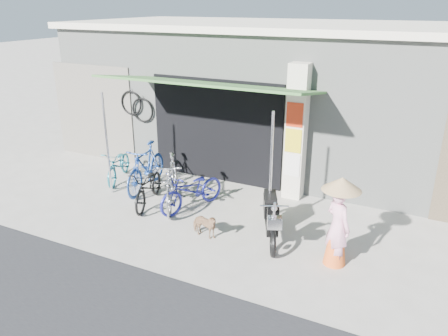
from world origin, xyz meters
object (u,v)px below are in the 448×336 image
at_px(bike_blue, 146,167).
at_px(nun, 338,222).
at_px(moped, 271,216).
at_px(street_dog, 204,225).
at_px(bike_teal, 119,165).
at_px(bike_silver, 172,182).
at_px(bike_black, 149,187).
at_px(bike_navy, 192,190).

bearing_deg(bike_blue, nun, -22.82).
distance_m(moped, nun, 1.38).
height_order(street_dog, moped, moped).
bearing_deg(bike_teal, bike_silver, -39.60).
relative_size(bike_black, nun, 1.01).
xyz_separation_m(bike_teal, moped, (4.37, -1.01, 0.04)).
relative_size(street_dog, nun, 0.37).
bearing_deg(bike_navy, moped, 8.76).
relative_size(bike_silver, moped, 1.14).
bearing_deg(bike_navy, bike_blue, -175.64).
bearing_deg(bike_teal, street_dog, -46.40).
distance_m(bike_teal, bike_blue, 0.97).
bearing_deg(bike_silver, bike_black, 169.74).
bearing_deg(bike_black, bike_blue, 112.41).
bearing_deg(street_dog, bike_silver, 60.78).
distance_m(bike_teal, street_dog, 3.60).
height_order(bike_black, nun, nun).
relative_size(bike_blue, moped, 1.13).
distance_m(bike_black, bike_silver, 0.54).
bearing_deg(bike_blue, bike_black, -59.33).
xyz_separation_m(street_dog, moped, (1.12, 0.54, 0.19)).
height_order(bike_teal, bike_silver, bike_silver).
relative_size(bike_silver, nun, 1.17).
distance_m(bike_blue, bike_silver, 1.16).
bearing_deg(nun, street_dog, 42.26).
bearing_deg(moped, bike_blue, 141.99).
height_order(bike_black, bike_silver, bike_silver).
relative_size(bike_navy, moped, 1.02).
height_order(bike_navy, nun, nun).
xyz_separation_m(moped, nun, (1.29, -0.35, 0.35)).
bearing_deg(nun, bike_silver, 27.00).
height_order(bike_silver, nun, nun).
relative_size(bike_teal, bike_silver, 0.83).
distance_m(bike_blue, moped, 3.53).
xyz_separation_m(bike_silver, moped, (2.39, -0.34, -0.12)).
height_order(bike_teal, nun, nun).
relative_size(bike_black, street_dog, 2.72).
relative_size(bike_silver, bike_navy, 1.12).
relative_size(bike_silver, street_dog, 3.15).
bearing_deg(nun, moped, 22.53).
bearing_deg(bike_blue, bike_teal, 161.67).
relative_size(bike_navy, street_dog, 2.81).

